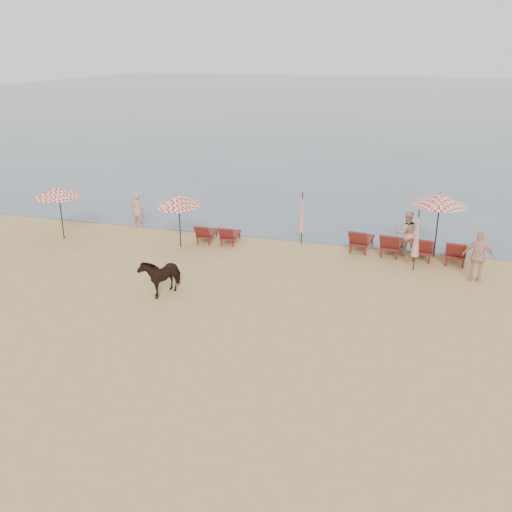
{
  "coord_description": "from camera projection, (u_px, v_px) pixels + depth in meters",
  "views": [
    {
      "loc": [
        4.97,
        -12.06,
        7.67
      ],
      "look_at": [
        0.0,
        5.0,
        1.1
      ],
      "focal_mm": 40.0,
      "sensor_mm": 36.0,
      "label": 1
    }
  ],
  "objects": [
    {
      "name": "umbrella_open_left_b",
      "position": [
        179.0,
        200.0,
        22.45
      ],
      "size": [
        1.77,
        1.8,
        2.25
      ],
      "rotation": [
        0.0,
        0.0,
        -0.37
      ],
      "color": "black",
      "rests_on": "ground"
    },
    {
      "name": "umbrella_open_right",
      "position": [
        440.0,
        199.0,
        21.27
      ],
      "size": [
        2.08,
        2.08,
        2.54
      ],
      "rotation": [
        0.0,
        0.0,
        0.11
      ],
      "color": "black",
      "rests_on": "ground"
    },
    {
      "name": "beachgoer_right_b",
      "position": [
        478.0,
        257.0,
        19.46
      ],
      "size": [
        1.11,
        0.58,
        1.81
      ],
      "primitive_type": "imported",
      "rotation": [
        0.0,
        0.0,
        3.0
      ],
      "color": "#DDA28A",
      "rests_on": "ground"
    },
    {
      "name": "ground",
      "position": [
        202.0,
        359.0,
        14.83
      ],
      "size": [
        120.0,
        120.0,
        0.0
      ],
      "primitive_type": "plane",
      "color": "tan",
      "rests_on": "ground"
    },
    {
      "name": "umbrella_open_left_a",
      "position": [
        58.0,
        192.0,
        23.42
      ],
      "size": [
        1.99,
        1.99,
        2.27
      ],
      "rotation": [
        0.0,
        0.0,
        -0.41
      ],
      "color": "black",
      "rests_on": "ground"
    },
    {
      "name": "umbrella_closed_right",
      "position": [
        417.0,
        234.0,
        20.22
      ],
      "size": [
        0.28,
        0.28,
        2.28
      ],
      "rotation": [
        0.0,
        0.0,
        -0.07
      ],
      "color": "black",
      "rests_on": "ground"
    },
    {
      "name": "sea",
      "position": [
        393.0,
        99.0,
        86.87
      ],
      "size": [
        160.0,
        140.0,
        0.06
      ],
      "primitive_type": "cube",
      "color": "#51606B",
      "rests_on": "ground"
    },
    {
      "name": "beachgoer_left",
      "position": [
        138.0,
        210.0,
        25.35
      ],
      "size": [
        0.61,
        0.42,
        1.59
      ],
      "primitive_type": "imported",
      "rotation": [
        0.0,
        0.0,
        3.21
      ],
      "color": "tan",
      "rests_on": "ground"
    },
    {
      "name": "cow",
      "position": [
        161.0,
        275.0,
        18.61
      ],
      "size": [
        1.1,
        1.64,
        1.27
      ],
      "primitive_type": "imported",
      "rotation": [
        0.0,
        0.0,
        -0.3
      ],
      "color": "black",
      "rests_on": "ground"
    },
    {
      "name": "lounger_cluster_left",
      "position": [
        217.0,
        234.0,
        23.46
      ],
      "size": [
        1.7,
        1.64,
        0.57
      ],
      "rotation": [
        0.0,
        0.0,
        0.07
      ],
      "color": "maroon",
      "rests_on": "ground"
    },
    {
      "name": "lounger_cluster_right",
      "position": [
        407.0,
        245.0,
        21.87
      ],
      "size": [
        4.48,
        2.28,
        0.68
      ],
      "rotation": [
        0.0,
        0.0,
        -0.11
      ],
      "color": "maroon",
      "rests_on": "ground"
    },
    {
      "name": "beachgoer_right_a",
      "position": [
        407.0,
        233.0,
        21.98
      ],
      "size": [
        1.0,
        0.87,
        1.75
      ],
      "primitive_type": "imported",
      "rotation": [
        0.0,
        0.0,
        3.43
      ],
      "color": "tan",
      "rests_on": "ground"
    },
    {
      "name": "umbrella_closed_left",
      "position": [
        302.0,
        212.0,
        22.96
      ],
      "size": [
        0.27,
        0.27,
        2.21
      ],
      "rotation": [
        0.0,
        0.0,
        0.3
      ],
      "color": "black",
      "rests_on": "ground"
    }
  ]
}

